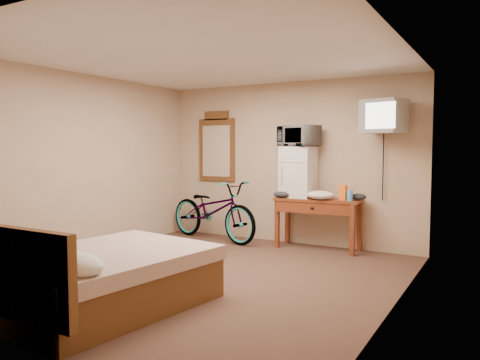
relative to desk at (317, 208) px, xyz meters
The scene contains 13 objects.
room 2.18m from the desk, 106.66° to the right, with size 4.60×4.64×2.50m.
desk is the anchor object (origin of this frame).
mini_fridge 0.60m from the desk, behind, with size 0.46×0.46×0.75m.
microwave 1.09m from the desk, behind, with size 0.57×0.38×0.31m, color silver.
snack_bag 0.45m from the desk, ahead, with size 0.11×0.06×0.21m, color orange.
blue_cup 0.53m from the desk, ahead, with size 0.08×0.08×0.14m, color #479EF2.
cloth_cream 0.23m from the desk, 48.73° to the right, with size 0.41×0.32×0.13m, color white.
cloth_dark_a 0.55m from the desk, 162.89° to the right, with size 0.26×0.19×0.10m, color black.
cloth_dark_b 0.62m from the desk, ahead, with size 0.21×0.17×0.10m, color black.
crt_television 1.59m from the desk, ahead, with size 0.62×0.66×0.45m.
wall_mirror 2.11m from the desk, behind, with size 0.69×0.04×1.17m.
bicycle 1.72m from the desk, behind, with size 0.64×1.84×0.97m, color black.
bed 3.51m from the desk, 104.01° to the right, with size 1.63×2.02×0.90m.
Camera 1 is at (2.99, -4.41, 1.49)m, focal length 35.00 mm.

